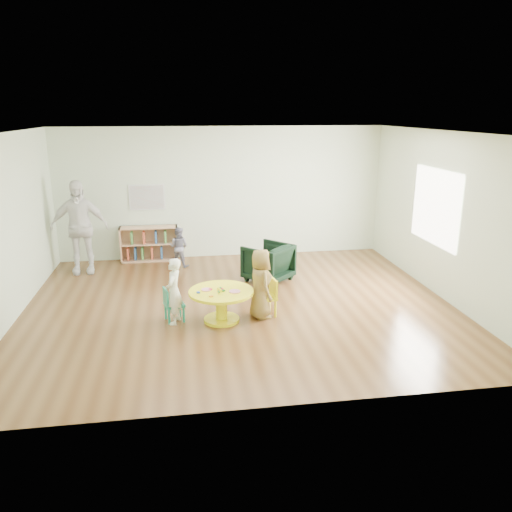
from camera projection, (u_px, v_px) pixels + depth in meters
The scene contains 11 objects.
room at pixel (239, 192), 7.77m from camera, with size 7.10×7.00×2.80m.
activity_table at pixel (221, 300), 7.60m from camera, with size 0.99×0.99×0.54m.
kid_chair_left at pixel (172, 304), 7.60m from camera, with size 0.35×0.35×0.53m.
kid_chair_right at pixel (268, 296), 7.83m from camera, with size 0.37×0.37×0.60m.
bookshelf at pixel (149, 244), 10.68m from camera, with size 1.20×0.30×0.75m.
alphabet_poster at pixel (147, 197), 10.52m from camera, with size 0.74×0.01×0.54m.
armchair at pixel (268, 262), 9.41m from camera, with size 0.76×0.78×0.71m, color black.
child_left at pixel (174, 291), 7.48m from camera, with size 0.37×0.24×1.02m, color white.
child_right at pixel (261, 284), 7.68m from camera, with size 0.54×0.35×1.10m, color gold.
toddler at pixel (179, 247), 10.24m from camera, with size 0.41×0.32×0.83m, color #19193E.
adult_caretaker at pixel (79, 227), 9.73m from camera, with size 1.08×0.45×1.85m, color white.
Camera 1 is at (-0.90, -7.69, 3.13)m, focal length 35.00 mm.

